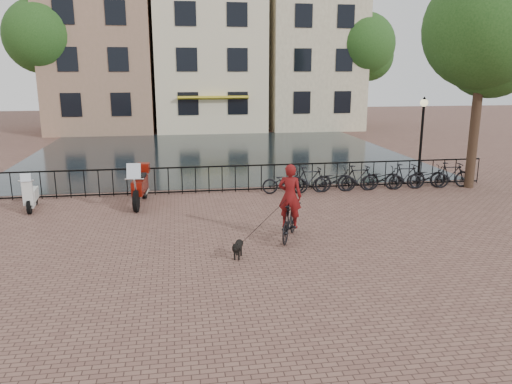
{
  "coord_description": "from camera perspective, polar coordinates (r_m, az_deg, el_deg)",
  "views": [
    {
      "loc": [
        -2.12,
        -10.34,
        4.52
      ],
      "look_at": [
        0.0,
        3.0,
        1.2
      ],
      "focal_mm": 35.0,
      "sensor_mm": 36.0,
      "label": 1
    }
  ],
  "objects": [
    {
      "name": "dog",
      "position": [
        12.36,
        -2.09,
        -6.48
      ],
      "size": [
        0.43,
        0.74,
        0.48
      ],
      "rotation": [
        0.0,
        0.0,
        -0.3
      ],
      "color": "black",
      "rests_on": "ground"
    },
    {
      "name": "tree_near_right",
      "position": [
        21.01,
        24.69,
        16.57
      ],
      "size": [
        4.48,
        4.48,
        8.24
      ],
      "color": "black",
      "rests_on": "ground"
    },
    {
      "name": "motorcycle",
      "position": [
        17.43,
        -13.15,
        1.22
      ],
      "size": [
        0.77,
        2.37,
        1.66
      ],
      "rotation": [
        0.0,
        0.0,
        -0.09
      ],
      "color": "maroon",
      "rests_on": "ground"
    },
    {
      "name": "scooter",
      "position": [
        18.06,
        -24.34,
        0.3
      ],
      "size": [
        0.57,
        1.51,
        1.37
      ],
      "rotation": [
        0.0,
        0.0,
        0.1
      ],
      "color": "silver",
      "rests_on": "ground"
    },
    {
      "name": "parked_bike_5",
      "position": [
        20.15,
        16.67,
        1.71
      ],
      "size": [
        1.66,
        0.47,
        1.0
      ],
      "primitive_type": "imported",
      "rotation": [
        0.0,
        0.0,
        1.57
      ],
      "color": "black",
      "rests_on": "ground"
    },
    {
      "name": "tree_far_right",
      "position": [
        39.97,
        12.16,
        16.13
      ],
      "size": [
        4.76,
        4.76,
        8.76
      ],
      "color": "black",
      "rests_on": "ground"
    },
    {
      "name": "lamp_post",
      "position": [
        20.33,
        18.46,
        7.05
      ],
      "size": [
        0.3,
        0.3,
        3.45
      ],
      "color": "black",
      "rests_on": "ground"
    },
    {
      "name": "ground",
      "position": [
        11.48,
        2.38,
        -9.38
      ],
      "size": [
        100.0,
        100.0,
        0.0
      ],
      "primitive_type": "plane",
      "color": "brown",
      "rests_on": "ground"
    },
    {
      "name": "parked_bike_6",
      "position": [
        20.59,
        19.05,
        1.64
      ],
      "size": [
        1.75,
        0.69,
        0.9
      ],
      "primitive_type": "imported",
      "rotation": [
        0.0,
        0.0,
        1.52
      ],
      "color": "black",
      "rests_on": "ground"
    },
    {
      "name": "cyclist",
      "position": [
        13.51,
        3.87,
        -1.65
      ],
      "size": [
        1.19,
        1.84,
        2.44
      ],
      "rotation": [
        0.0,
        0.0,
        2.72
      ],
      "color": "black",
      "rests_on": "ground"
    },
    {
      "name": "parked_bike_7",
      "position": [
        21.04,
        21.35,
        1.83
      ],
      "size": [
        1.69,
        0.57,
        1.0
      ],
      "primitive_type": "imported",
      "rotation": [
        0.0,
        0.0,
        1.51
      ],
      "color": "black",
      "rests_on": "ground"
    },
    {
      "name": "parked_bike_0",
      "position": [
        18.62,
        3.35,
        1.16
      ],
      "size": [
        1.76,
        0.73,
        0.9
      ],
      "primitive_type": "imported",
      "rotation": [
        0.0,
        0.0,
        1.49
      ],
      "color": "black",
      "rests_on": "ground"
    },
    {
      "name": "parked_bike_4",
      "position": [
        19.77,
        14.18,
        1.5
      ],
      "size": [
        1.72,
        0.62,
        0.9
      ],
      "primitive_type": "imported",
      "rotation": [
        0.0,
        0.0,
        1.56
      ],
      "color": "black",
      "rests_on": "ground"
    },
    {
      "name": "canal_house_left",
      "position": [
        40.74,
        -17.28,
        15.85
      ],
      "size": [
        7.5,
        9.0,
        12.8
      ],
      "color": "#937055",
      "rests_on": "ground"
    },
    {
      "name": "canal_water",
      "position": [
        28.09,
        -4.59,
        4.5
      ],
      "size": [
        20.0,
        20.0,
        0.0
      ],
      "primitive_type": "plane",
      "color": "black",
      "rests_on": "ground"
    },
    {
      "name": "parked_bike_3",
      "position": [
        19.41,
        11.6,
        1.57
      ],
      "size": [
        1.67,
        0.48,
        1.0
      ],
      "primitive_type": "imported",
      "rotation": [
        0.0,
        0.0,
        1.58
      ],
      "color": "black",
      "rests_on": "ground"
    },
    {
      "name": "railing",
      "position": [
        18.9,
        -2.38,
        1.52
      ],
      "size": [
        20.0,
        0.05,
        1.02
      ],
      "color": "black",
      "rests_on": "ground"
    },
    {
      "name": "canal_house_mid",
      "position": [
        40.45,
        -5.51,
        15.69
      ],
      "size": [
        8.0,
        9.5,
        11.8
      ],
      "color": "beige",
      "rests_on": "ground"
    },
    {
      "name": "parked_bike_2",
      "position": [
        19.11,
        8.92,
        1.34
      ],
      "size": [
        1.74,
        0.66,
        0.9
      ],
      "primitive_type": "imported",
      "rotation": [
        0.0,
        0.0,
        1.61
      ],
      "color": "black",
      "rests_on": "ground"
    },
    {
      "name": "parked_bike_1",
      "position": [
        18.83,
        6.18,
        1.4
      ],
      "size": [
        1.68,
        0.52,
        1.0
      ],
      "primitive_type": "imported",
      "rotation": [
        0.0,
        0.0,
        1.54
      ],
      "color": "black",
      "rests_on": "ground"
    },
    {
      "name": "canal_house_right",
      "position": [
        41.77,
        5.97,
        16.65
      ],
      "size": [
        7.0,
        9.0,
        13.3
      ],
      "color": "tan",
      "rests_on": "ground"
    },
    {
      "name": "tree_far_left",
      "position": [
        38.45,
        -23.32,
        16.02
      ],
      "size": [
        5.04,
        5.04,
        9.27
      ],
      "color": "black",
      "rests_on": "ground"
    }
  ]
}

